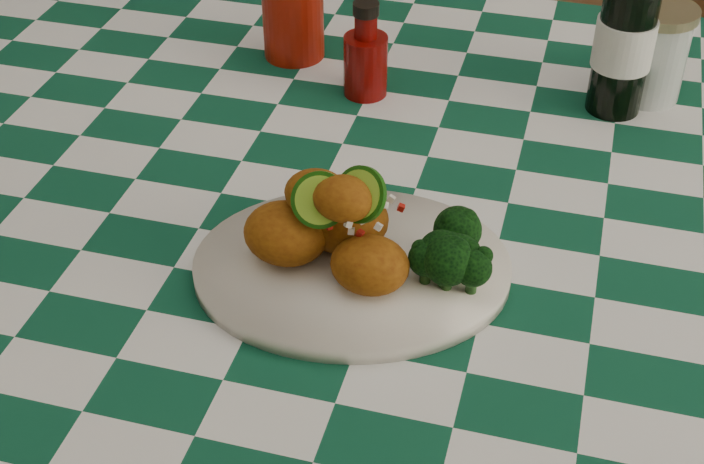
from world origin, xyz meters
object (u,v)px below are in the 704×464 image
(red_tumbler, at_px, (293,6))
(beer_bottle, at_px, (629,19))
(plate, at_px, (352,269))
(fried_chicken_pile, at_px, (346,220))
(ketchup_bottle, at_px, (366,49))
(wooden_chair_left, at_px, (275,52))
(mason_jar, at_px, (653,53))
(dining_table, at_px, (404,423))
(wooden_chair_right, at_px, (678,154))

(red_tumbler, height_order, beer_bottle, beer_bottle)
(plate, xyz_separation_m, fried_chicken_pile, (-0.01, 0.00, 0.06))
(ketchup_bottle, relative_size, wooden_chair_left, 0.12)
(wooden_chair_left, bearing_deg, mason_jar, -11.40)
(dining_table, xyz_separation_m, wooden_chair_right, (0.35, 0.74, 0.02))
(wooden_chair_left, bearing_deg, beer_bottle, -15.37)
(dining_table, height_order, wooden_chair_left, wooden_chair_left)
(fried_chicken_pile, bearing_deg, ketchup_bottle, 101.58)
(dining_table, height_order, ketchup_bottle, ketchup_bottle)
(fried_chicken_pile, bearing_deg, wooden_chair_left, 113.60)
(dining_table, distance_m, plate, 0.43)
(plate, relative_size, mason_jar, 2.61)
(beer_bottle, bearing_deg, red_tumbler, 176.11)
(plate, height_order, fried_chicken_pile, fried_chicken_pile)
(fried_chicken_pile, xyz_separation_m, wooden_chair_left, (-0.40, 0.93, -0.36))
(beer_bottle, bearing_deg, ketchup_bottle, -171.74)
(dining_table, bearing_deg, beer_bottle, 49.17)
(beer_bottle, height_order, wooden_chair_right, beer_bottle)
(mason_jar, bearing_deg, dining_table, -130.87)
(wooden_chair_right, bearing_deg, beer_bottle, -97.37)
(mason_jar, xyz_separation_m, beer_bottle, (-0.04, -0.04, 0.06))
(fried_chicken_pile, bearing_deg, beer_bottle, 59.04)
(plate, relative_size, wooden_chair_left, 0.31)
(dining_table, distance_m, ketchup_bottle, 0.50)
(beer_bottle, bearing_deg, wooden_chair_right, 73.57)
(plate, height_order, mason_jar, mason_jar)
(plate, bearing_deg, dining_table, 79.48)
(red_tumbler, bearing_deg, wooden_chair_left, 113.06)
(plate, height_order, beer_bottle, beer_bottle)
(ketchup_bottle, xyz_separation_m, wooden_chair_right, (0.45, 0.55, -0.43))
(ketchup_bottle, relative_size, mason_jar, 1.03)
(fried_chicken_pile, relative_size, wooden_chair_left, 0.16)
(dining_table, height_order, mason_jar, mason_jar)
(plate, relative_size, ketchup_bottle, 2.54)
(ketchup_bottle, xyz_separation_m, beer_bottle, (0.31, 0.04, 0.06))
(red_tumbler, relative_size, wooden_chair_right, 0.17)
(wooden_chair_left, height_order, wooden_chair_right, wooden_chair_left)
(dining_table, height_order, wooden_chair_right, wooden_chair_right)
(plate, bearing_deg, wooden_chair_left, 113.89)
(plate, xyz_separation_m, mason_jar, (0.27, 0.43, 0.05))
(fried_chicken_pile, xyz_separation_m, mason_jar, (0.27, 0.43, -0.01))
(dining_table, height_order, beer_bottle, beer_bottle)
(fried_chicken_pile, xyz_separation_m, wooden_chair_right, (0.38, 0.90, -0.44))
(plate, distance_m, ketchup_bottle, 0.36)
(plate, xyz_separation_m, wooden_chair_left, (-0.41, 0.93, -0.30))
(fried_chicken_pile, height_order, wooden_chair_right, fried_chicken_pile)
(beer_bottle, bearing_deg, wooden_chair_left, 140.00)
(plate, distance_m, mason_jar, 0.51)
(dining_table, xyz_separation_m, plate, (-0.03, -0.16, 0.40))
(ketchup_bottle, relative_size, wooden_chair_right, 0.15)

